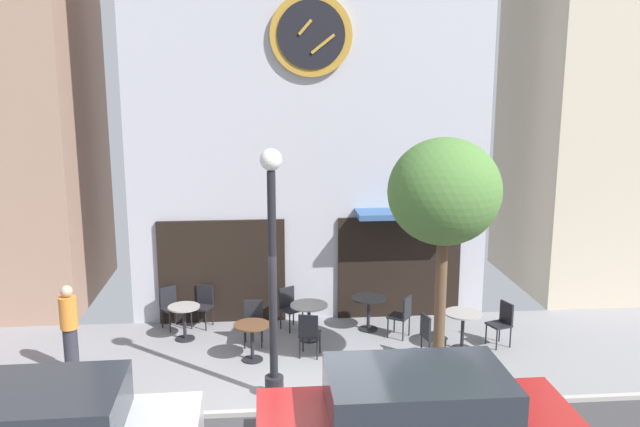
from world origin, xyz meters
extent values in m
cube|color=gray|center=(0.00, 2.18, -0.03)|extent=(26.07, 4.35, 0.05)
cube|color=#A8A5A0|center=(0.00, 0.02, 0.04)|extent=(26.07, 0.12, 0.08)
cube|color=#B2B2BC|center=(0.44, 5.84, 4.65)|extent=(7.90, 2.98, 9.30)
cylinder|color=#B7842D|center=(0.44, 4.29, 6.20)|extent=(1.72, 0.10, 1.72)
cylinder|color=black|center=(0.44, 4.23, 6.20)|extent=(1.41, 0.04, 1.41)
cube|color=#B7842D|center=(0.32, 4.19, 6.34)|extent=(0.30, 0.03, 0.33)
cube|color=#B7842D|center=(0.68, 4.19, 6.01)|extent=(0.51, 0.03, 0.42)
cube|color=black|center=(-1.53, 4.31, 1.15)|extent=(2.76, 0.10, 2.30)
cube|color=black|center=(2.42, 4.31, 1.15)|extent=(2.76, 0.10, 2.30)
cube|color=#33568C|center=(2.65, 4.00, 2.45)|extent=(2.53, 0.90, 0.12)
cube|color=beige|center=(8.71, 6.47, 6.11)|extent=(5.49, 4.24, 12.22)
cylinder|color=black|center=(-0.48, 0.64, 0.18)|extent=(0.32, 0.32, 0.36)
cylinder|color=black|center=(-0.48, 0.64, 1.95)|extent=(0.14, 0.14, 3.90)
sphere|color=white|center=(-0.48, 0.64, 4.08)|extent=(0.36, 0.36, 0.36)
cylinder|color=brown|center=(2.46, 0.99, 1.39)|extent=(0.20, 0.20, 2.77)
ellipsoid|color=#4C7A38|center=(2.46, 0.99, 3.46)|extent=(1.95, 1.75, 1.85)
cylinder|color=black|center=(-2.27, 3.32, 0.35)|extent=(0.07, 0.07, 0.71)
cylinder|color=black|center=(-2.27, 3.32, 0.01)|extent=(0.40, 0.40, 0.03)
cylinder|color=gray|center=(-2.27, 3.32, 0.71)|extent=(0.66, 0.66, 0.03)
cylinder|color=black|center=(-0.86, 2.15, 0.36)|extent=(0.07, 0.07, 0.72)
cylinder|color=black|center=(-0.86, 2.15, 0.01)|extent=(0.40, 0.40, 0.03)
cylinder|color=brown|center=(-0.86, 2.15, 0.72)|extent=(0.70, 0.70, 0.03)
cylinder|color=black|center=(0.29, 3.07, 0.38)|extent=(0.07, 0.07, 0.76)
cylinder|color=black|center=(0.29, 3.07, 0.01)|extent=(0.40, 0.40, 0.03)
cylinder|color=gray|center=(0.29, 3.07, 0.76)|extent=(0.77, 0.77, 0.03)
cylinder|color=black|center=(1.60, 3.52, 0.36)|extent=(0.07, 0.07, 0.71)
cylinder|color=black|center=(1.60, 3.52, 0.01)|extent=(0.40, 0.40, 0.03)
cylinder|color=black|center=(1.60, 3.52, 0.71)|extent=(0.74, 0.74, 0.03)
cylinder|color=black|center=(3.31, 2.32, 0.38)|extent=(0.07, 0.07, 0.76)
cylinder|color=black|center=(3.31, 2.32, 0.01)|extent=(0.40, 0.40, 0.03)
cylinder|color=gray|center=(3.31, 2.32, 0.76)|extent=(0.75, 0.75, 0.03)
cube|color=black|center=(-1.97, 3.99, 0.45)|extent=(0.52, 0.52, 0.04)
cube|color=black|center=(-1.90, 4.16, 0.68)|extent=(0.37, 0.18, 0.45)
cylinder|color=black|center=(-2.19, 3.90, 0.23)|extent=(0.03, 0.03, 0.45)
cylinder|color=black|center=(-1.88, 3.77, 0.23)|extent=(0.03, 0.03, 0.45)
cylinder|color=black|center=(-2.07, 4.21, 0.23)|extent=(0.03, 0.03, 0.45)
cylinder|color=black|center=(-1.75, 4.08, 0.23)|extent=(0.03, 0.03, 0.45)
cube|color=black|center=(4.09, 2.43, 0.45)|extent=(0.51, 0.51, 0.04)
cube|color=black|center=(4.26, 2.48, 0.68)|extent=(0.16, 0.37, 0.45)
cylinder|color=black|center=(3.87, 2.53, 0.23)|extent=(0.03, 0.03, 0.45)
cylinder|color=black|center=(3.98, 2.21, 0.23)|extent=(0.03, 0.03, 0.45)
cylinder|color=black|center=(4.19, 2.64, 0.23)|extent=(0.03, 0.03, 0.45)
cylinder|color=black|center=(4.30, 2.32, 0.23)|extent=(0.03, 0.03, 0.45)
cube|color=black|center=(0.25, 2.27, 0.45)|extent=(0.49, 0.49, 0.04)
cube|color=black|center=(0.21, 2.10, 0.68)|extent=(0.38, 0.13, 0.45)
cylinder|color=black|center=(0.46, 2.39, 0.23)|extent=(0.03, 0.03, 0.45)
cylinder|color=black|center=(0.13, 2.48, 0.23)|extent=(0.03, 0.03, 0.45)
cylinder|color=black|center=(0.38, 2.07, 0.23)|extent=(0.03, 0.03, 0.45)
cylinder|color=black|center=(0.05, 2.15, 0.23)|extent=(0.03, 0.03, 0.45)
cube|color=black|center=(-2.59, 3.96, 0.45)|extent=(0.56, 0.56, 0.04)
cube|color=black|center=(-2.69, 4.10, 0.68)|extent=(0.33, 0.25, 0.45)
cylinder|color=black|center=(-2.63, 3.72, 0.23)|extent=(0.03, 0.03, 0.45)
cylinder|color=black|center=(-2.35, 3.92, 0.23)|extent=(0.03, 0.03, 0.45)
cylinder|color=black|center=(-2.83, 4.00, 0.23)|extent=(0.03, 0.03, 0.45)
cylinder|color=black|center=(-2.55, 4.19, 0.23)|extent=(0.03, 0.03, 0.45)
cube|color=black|center=(2.62, 1.94, 0.45)|extent=(0.48, 0.48, 0.04)
cube|color=black|center=(2.45, 1.90, 0.68)|extent=(0.12, 0.38, 0.45)
cylinder|color=black|center=(2.83, 1.81, 0.23)|extent=(0.03, 0.03, 0.45)
cylinder|color=black|center=(2.75, 2.14, 0.23)|extent=(0.03, 0.03, 0.45)
cylinder|color=black|center=(2.49, 1.74, 0.23)|extent=(0.03, 0.03, 0.45)
cylinder|color=black|center=(2.42, 2.07, 0.23)|extent=(0.03, 0.03, 0.45)
cube|color=black|center=(-0.85, 2.89, 0.45)|extent=(0.41, 0.41, 0.04)
cube|color=black|center=(-0.84, 3.07, 0.68)|extent=(0.38, 0.05, 0.45)
cylinder|color=black|center=(-1.03, 2.73, 0.23)|extent=(0.03, 0.03, 0.45)
cylinder|color=black|center=(-0.69, 2.72, 0.23)|extent=(0.03, 0.03, 0.45)
cylinder|color=black|center=(-1.02, 3.07, 0.23)|extent=(0.03, 0.03, 0.45)
cylinder|color=black|center=(-0.68, 3.06, 0.23)|extent=(0.03, 0.03, 0.45)
cube|color=black|center=(2.17, 3.07, 0.45)|extent=(0.56, 0.56, 0.04)
cube|color=black|center=(2.32, 2.97, 0.68)|extent=(0.25, 0.34, 0.45)
cylinder|color=black|center=(2.13, 3.30, 0.23)|extent=(0.03, 0.03, 0.45)
cylinder|color=black|center=(1.94, 3.02, 0.23)|extent=(0.03, 0.03, 0.45)
cylinder|color=black|center=(2.41, 3.11, 0.23)|extent=(0.03, 0.03, 0.45)
cylinder|color=black|center=(2.22, 2.83, 0.23)|extent=(0.03, 0.03, 0.45)
cube|color=black|center=(-0.04, 3.69, 0.45)|extent=(0.55, 0.55, 0.04)
cube|color=black|center=(-0.14, 3.84, 0.68)|extent=(0.34, 0.24, 0.45)
cylinder|color=black|center=(-0.09, 3.45, 0.23)|extent=(0.03, 0.03, 0.45)
cylinder|color=black|center=(0.20, 3.64, 0.23)|extent=(0.03, 0.03, 0.45)
cylinder|color=black|center=(-0.27, 3.74, 0.23)|extent=(0.03, 0.03, 0.45)
cylinder|color=black|center=(0.01, 3.92, 0.23)|extent=(0.03, 0.03, 0.45)
cylinder|color=#2D2D38|center=(-4.18, 1.94, 0.42)|extent=(0.37, 0.37, 0.85)
cylinder|color=orange|center=(-4.18, 1.94, 1.15)|extent=(0.45, 0.45, 0.60)
sphere|color=tan|center=(-4.18, 1.94, 1.56)|extent=(0.22, 0.22, 0.22)
cube|color=#262B33|center=(-3.66, -1.96, 1.25)|extent=(2.44, 1.63, 0.60)
cube|color=#262B33|center=(1.39, -1.91, 1.25)|extent=(2.41, 1.59, 0.60)
cylinder|color=black|center=(2.81, -1.01, 0.32)|extent=(0.64, 0.22, 0.64)
cylinder|color=black|center=(-0.03, -1.00, 0.32)|extent=(0.64, 0.22, 0.64)
camera|label=1|loc=(-0.63, -10.06, 5.45)|focal=37.91mm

